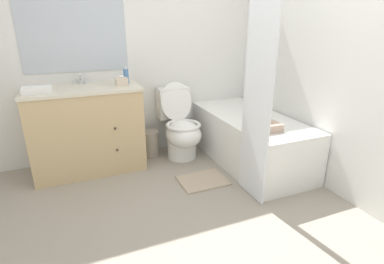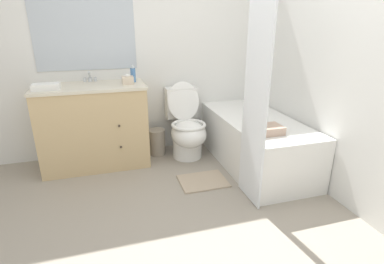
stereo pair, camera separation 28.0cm
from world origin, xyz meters
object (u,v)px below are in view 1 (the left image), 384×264
(toilet, at_px, (181,129))
(bathtub, at_px, (249,139))
(bath_towel_folded, at_px, (264,127))
(vanity_cabinet, at_px, (87,129))
(bath_mat, at_px, (203,180))
(soap_dispenser, at_px, (126,76))
(tissue_box, at_px, (121,81))
(wastebasket, at_px, (150,143))
(hand_towel_folded, at_px, (37,90))
(sink_faucet, at_px, (80,81))

(toilet, xyz_separation_m, bathtub, (0.66, -0.43, -0.07))
(bath_towel_folded, bearing_deg, toilet, 119.70)
(bath_towel_folded, bearing_deg, bathtub, 71.25)
(vanity_cabinet, height_order, toilet, vanity_cabinet)
(toilet, bearing_deg, bath_mat, -91.29)
(soap_dispenser, bearing_deg, tissue_box, -125.44)
(wastebasket, bearing_deg, tissue_box, -159.25)
(wastebasket, bearing_deg, vanity_cabinet, -174.10)
(bathtub, height_order, soap_dispenser, soap_dispenser)
(toilet, distance_m, bathtub, 0.79)
(soap_dispenser, height_order, hand_towel_folded, soap_dispenser)
(soap_dispenser, distance_m, bath_towel_folded, 1.52)
(vanity_cabinet, bearing_deg, bath_mat, -36.42)
(hand_towel_folded, bearing_deg, sink_faucet, 39.82)
(toilet, bearing_deg, tissue_box, 176.78)
(vanity_cabinet, xyz_separation_m, bath_towel_folded, (1.52, -0.96, 0.12))
(toilet, height_order, bath_towel_folded, toilet)
(vanity_cabinet, relative_size, bathtub, 0.72)
(soap_dispenser, relative_size, hand_towel_folded, 0.72)
(sink_faucet, bearing_deg, bath_mat, -43.31)
(tissue_box, bearing_deg, bath_towel_folded, -39.14)
(bath_towel_folded, bearing_deg, vanity_cabinet, 147.59)
(tissue_box, height_order, bath_mat, tissue_box)
(vanity_cabinet, distance_m, hand_towel_folded, 0.62)
(bath_towel_folded, bearing_deg, soap_dispenser, 136.33)
(vanity_cabinet, xyz_separation_m, bath_mat, (1.00, -0.74, -0.45))
(bath_towel_folded, bearing_deg, wastebasket, 129.00)
(toilet, distance_m, hand_towel_folded, 1.52)
(toilet, height_order, wastebasket, toilet)
(wastebasket, bearing_deg, bath_mat, -68.54)
(bath_mat, bearing_deg, vanity_cabinet, 143.58)
(wastebasket, relative_size, soap_dispenser, 1.73)
(bathtub, height_order, wastebasket, bathtub)
(sink_faucet, distance_m, hand_towel_folded, 0.51)
(toilet, bearing_deg, wastebasket, 156.07)
(hand_towel_folded, relative_size, bath_mat, 0.54)
(sink_faucet, relative_size, bath_mat, 0.31)
(vanity_cabinet, bearing_deg, toilet, -4.35)
(wastebasket, bearing_deg, sink_faucet, 168.86)
(vanity_cabinet, xyz_separation_m, wastebasket, (0.68, 0.07, -0.30))
(sink_faucet, bearing_deg, vanity_cabinet, -90.00)
(sink_faucet, bearing_deg, toilet, -15.53)
(hand_towel_folded, xyz_separation_m, bath_towel_folded, (1.91, -0.84, -0.34))
(hand_towel_folded, xyz_separation_m, bath_mat, (1.39, -0.61, -0.91))
(bathtub, bearing_deg, hand_towel_folded, 169.50)
(vanity_cabinet, xyz_separation_m, toilet, (1.01, -0.08, -0.11))
(vanity_cabinet, distance_m, bathtub, 1.76)
(sink_faucet, distance_m, wastebasket, 1.04)
(sink_faucet, relative_size, soap_dispenser, 0.80)
(bathtub, distance_m, tissue_box, 1.52)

